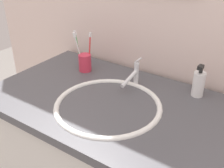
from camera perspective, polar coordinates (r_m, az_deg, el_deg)
tiled_wall_back at (r=1.37m, az=8.96°, el=14.30°), size 2.31×0.04×2.40m
sink_basin at (r=1.18m, az=-0.82°, el=-6.41°), size 0.46×0.46×0.13m
faucet at (r=1.28m, az=4.60°, el=1.95°), size 0.02×0.17×0.12m
toothbrush_cup at (r=1.44m, az=-5.68°, el=4.46°), size 0.07×0.07×0.09m
toothbrush_red at (r=1.42m, az=-4.70°, el=7.37°), size 0.01×0.03×0.20m
toothbrush_green at (r=1.43m, az=-7.14°, el=7.54°), size 0.05×0.01×0.21m
toothbrush_white at (r=1.42m, az=-7.08°, el=7.30°), size 0.05×0.03×0.20m
soap_dispenser at (r=1.25m, az=17.68°, el=0.11°), size 0.05×0.06×0.15m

